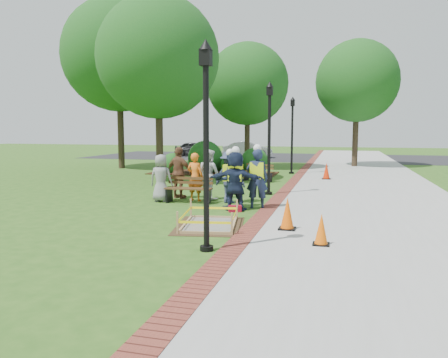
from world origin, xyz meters
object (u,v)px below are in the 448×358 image
(cone_front, at_px, (321,230))
(hivis_worker_b, at_px, (257,177))
(lamp_near, at_px, (206,130))
(hivis_worker_a, at_px, (236,179))
(hivis_worker_c, at_px, (230,178))
(bench_near, at_px, (188,195))
(wet_concrete_pad, at_px, (210,217))

(cone_front, bearing_deg, hivis_worker_b, 118.32)
(lamp_near, distance_m, hivis_worker_a, 4.80)
(lamp_near, bearing_deg, hivis_worker_c, 98.62)
(cone_front, xyz_separation_m, hivis_worker_c, (-3.02, 3.93, 0.59))
(hivis_worker_a, height_order, hivis_worker_c, hivis_worker_a)
(cone_front, xyz_separation_m, lamp_near, (-2.27, -1.01, 2.14))
(bench_near, xyz_separation_m, hivis_worker_a, (1.86, -0.91, 0.70))
(hivis_worker_b, bearing_deg, hivis_worker_c, -174.24)
(hivis_worker_b, xyz_separation_m, hivis_worker_c, (-0.85, -0.09, -0.07))
(hivis_worker_c, bearing_deg, wet_concrete_pad, -86.96)
(wet_concrete_pad, relative_size, cone_front, 3.64)
(hivis_worker_b, relative_size, hivis_worker_c, 1.08)
(lamp_near, height_order, hivis_worker_c, lamp_near)
(bench_near, distance_m, hivis_worker_c, 1.78)
(cone_front, bearing_deg, wet_concrete_pad, 157.49)
(bench_near, xyz_separation_m, cone_front, (4.60, -4.43, 0.06))
(bench_near, distance_m, hivis_worker_b, 2.57)
(cone_front, xyz_separation_m, hivis_worker_b, (-2.17, 4.02, 0.66))
(cone_front, distance_m, hivis_worker_c, 5.00)
(lamp_near, xyz_separation_m, hivis_worker_a, (-0.47, 4.54, -1.50))
(lamp_near, bearing_deg, bench_near, 113.21)
(bench_near, bearing_deg, hivis_worker_b, -9.48)
(hivis_worker_a, height_order, hivis_worker_b, hivis_worker_b)
(cone_front, bearing_deg, lamp_near, -155.91)
(wet_concrete_pad, relative_size, hivis_worker_c, 1.36)
(wet_concrete_pad, distance_m, bench_near, 3.67)
(wet_concrete_pad, bearing_deg, bench_near, 118.11)
(cone_front, height_order, hivis_worker_a, hivis_worker_a)
(wet_concrete_pad, relative_size, lamp_near, 0.60)
(cone_front, distance_m, lamp_near, 3.28)
(cone_front, bearing_deg, hivis_worker_c, 127.51)
(lamp_near, distance_m, hivis_worker_b, 5.25)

